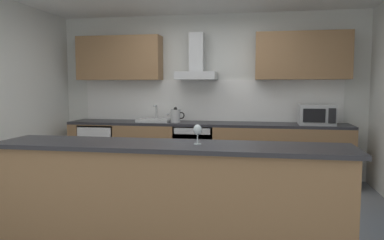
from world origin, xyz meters
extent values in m
cube|color=slate|center=(0.00, 0.00, -0.01)|extent=(5.89, 4.81, 0.02)
cube|color=silver|center=(0.00, 1.96, 1.30)|extent=(5.89, 0.12, 2.60)
cube|color=white|center=(0.00, 1.89, 1.23)|extent=(4.15, 0.02, 0.66)
cube|color=olive|center=(0.00, 1.58, 0.43)|extent=(4.30, 0.60, 0.86)
cube|color=#28282D|center=(0.00, 1.58, 0.88)|extent=(4.30, 0.60, 0.04)
cube|color=olive|center=(0.02, -0.83, 0.45)|extent=(3.14, 0.52, 0.91)
cube|color=#28282D|center=(0.02, -0.83, 0.93)|extent=(3.24, 0.64, 0.04)
cube|color=olive|center=(-1.43, 1.73, 1.91)|extent=(1.38, 0.32, 0.70)
cube|color=olive|center=(1.43, 1.73, 1.91)|extent=(1.38, 0.32, 0.70)
cube|color=slate|center=(-0.16, 1.56, 0.46)|extent=(0.60, 0.56, 0.80)
cube|color=black|center=(-0.16, 1.27, 0.40)|extent=(0.50, 0.02, 0.48)
cube|color=#B7BABC|center=(-0.16, 1.27, 0.80)|extent=(0.54, 0.02, 0.09)
cylinder|color=#B7BABC|center=(-0.16, 1.24, 0.64)|extent=(0.49, 0.02, 0.02)
cube|color=white|center=(-1.69, 1.56, 0.42)|extent=(0.58, 0.56, 0.85)
cube|color=silver|center=(-1.69, 1.27, 0.43)|extent=(0.55, 0.02, 0.80)
cylinder|color=#B7BABC|center=(-1.47, 1.25, 0.47)|extent=(0.02, 0.02, 0.38)
cube|color=#B7BABC|center=(1.63, 1.53, 1.05)|extent=(0.50, 0.36, 0.30)
cube|color=black|center=(1.57, 1.34, 1.05)|extent=(0.30, 0.02, 0.19)
cube|color=black|center=(1.81, 1.34, 1.05)|extent=(0.10, 0.01, 0.21)
cube|color=silver|center=(-0.81, 1.56, 0.92)|extent=(0.50, 0.40, 0.04)
cylinder|color=#B7BABC|center=(-0.81, 1.69, 1.03)|extent=(0.03, 0.03, 0.26)
cylinder|color=#B7BABC|center=(-0.81, 1.61, 1.15)|extent=(0.03, 0.16, 0.03)
cylinder|color=#B7BABC|center=(-0.46, 1.52, 1.00)|extent=(0.15, 0.15, 0.20)
sphere|color=black|center=(-0.46, 1.52, 1.11)|extent=(0.06, 0.06, 0.06)
cone|color=#B7BABC|center=(-0.56, 1.52, 1.04)|extent=(0.09, 0.04, 0.07)
torus|color=black|center=(-0.37, 1.52, 1.01)|extent=(0.11, 0.02, 0.11)
cube|color=#B7BABC|center=(-0.16, 1.66, 1.62)|extent=(0.62, 0.45, 0.12)
cube|color=#B7BABC|center=(-0.16, 1.71, 1.98)|extent=(0.22, 0.22, 0.60)
cylinder|color=silver|center=(0.27, -0.82, 0.95)|extent=(0.07, 0.07, 0.01)
cylinder|color=silver|center=(0.27, -0.82, 1.00)|extent=(0.01, 0.01, 0.09)
ellipsoid|color=silver|center=(0.27, -0.82, 1.08)|extent=(0.08, 0.08, 0.10)
camera|label=1|loc=(0.80, -4.06, 1.47)|focal=34.81mm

